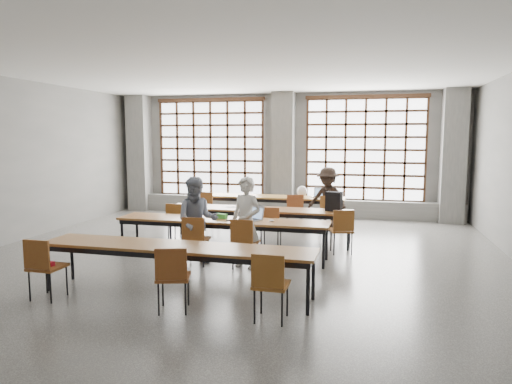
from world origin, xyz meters
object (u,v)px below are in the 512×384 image
at_px(chair_front_left, 195,236).
at_px(student_male, 246,222).
at_px(green_box, 221,216).
at_px(backpack, 334,201).
at_px(desk_row_a, 267,198).
at_px(chair_back_left, 208,205).
at_px(plastic_bag, 302,191).
at_px(chair_mid_left, 177,219).
at_px(chair_near_left, 43,263).
at_px(chair_mid_right, 342,227).
at_px(desk_row_b, 258,211).
at_px(desk_row_c, 222,223).
at_px(laptop_front, 253,216).
at_px(chair_back_mid, 295,208).
at_px(phone, 230,220).
at_px(chair_near_right, 270,280).
at_px(mouse, 272,221).
at_px(chair_back_right, 328,209).
at_px(student_back, 328,199).
at_px(chair_mid_centre, 270,224).
at_px(chair_front_right, 244,238).
at_px(red_pouch, 47,264).
at_px(desk_row_d, 176,250).
at_px(chair_near_mid, 172,272).
at_px(student_female, 197,221).
at_px(laptop_back, 320,195).

bearing_deg(chair_front_left, student_male, 8.21).
relative_size(green_box, backpack, 0.62).
xyz_separation_m(desk_row_a, green_box, (-0.14, -3.40, 0.11)).
height_order(chair_back_left, plastic_bag, plastic_bag).
xyz_separation_m(chair_mid_left, chair_near_left, (-0.45, -3.54, 0.00)).
relative_size(chair_mid_right, backpack, 2.20).
relative_size(desk_row_b, student_male, 2.53).
xyz_separation_m(desk_row_c, laptop_front, (0.58, 0.10, 0.13)).
relative_size(chair_back_mid, phone, 6.77).
relative_size(chair_back_mid, chair_near_left, 1.00).
bearing_deg(chair_back_mid, green_box, -109.12).
height_order(chair_near_right, mouse, chair_near_right).
height_order(chair_back_right, student_back, student_back).
distance_m(chair_back_left, chair_mid_right, 4.05).
relative_size(desk_row_a, chair_mid_centre, 4.55).
xyz_separation_m(chair_back_mid, plastic_bag, (0.08, 0.68, 0.34)).
bearing_deg(green_box, chair_near_left, -120.18).
bearing_deg(laptop_front, chair_mid_left, 159.42).
distance_m(desk_row_b, student_male, 1.94).
distance_m(desk_row_a, phone, 3.59).
distance_m(chair_front_right, student_back, 3.78).
relative_size(chair_back_right, student_male, 0.56).
xyz_separation_m(chair_front_right, chair_near_right, (0.91, -2.12, 0.00)).
relative_size(desk_row_c, chair_front_right, 4.55).
distance_m(chair_mid_right, red_pouch, 5.19).
height_order(chair_back_mid, chair_front_left, same).
bearing_deg(desk_row_d, chair_back_mid, 79.68).
distance_m(desk_row_a, chair_near_left, 6.48).
distance_m(backpack, plastic_bag, 2.28).
xyz_separation_m(laptop_front, phone, (-0.40, -0.20, -0.05)).
bearing_deg(plastic_bag, chair_near_mid, -96.93).
height_order(desk_row_b, chair_front_right, chair_front_right).
bearing_deg(chair_near_right, student_female, 128.77).
relative_size(chair_back_mid, green_box, 3.52).
distance_m(desk_row_d, chair_near_mid, 0.68).
bearing_deg(chair_back_left, backpack, -22.98).
bearing_deg(desk_row_c, laptop_back, 68.01).
height_order(student_male, laptop_front, student_male).
height_order(chair_back_mid, chair_mid_centre, same).
height_order(desk_row_b, chair_mid_left, chair_mid_left).
bearing_deg(plastic_bag, desk_row_a, -176.82).
height_order(desk_row_c, laptop_back, laptop_back).
bearing_deg(plastic_bag, chair_back_left, -163.64).
relative_size(desk_row_b, green_box, 16.00).
relative_size(chair_front_right, laptop_front, 1.94).
bearing_deg(student_female, laptop_front, 16.74).
height_order(desk_row_a, desk_row_b, same).
xyz_separation_m(chair_back_left, plastic_bag, (2.31, 0.68, 0.34)).
height_order(chair_near_mid, mouse, chair_near_mid).
bearing_deg(chair_near_mid, chair_back_mid, 83.04).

